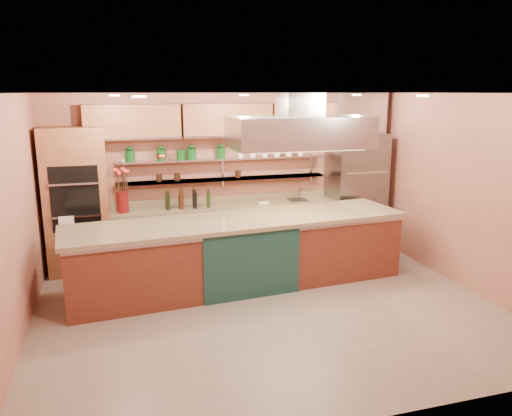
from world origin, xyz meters
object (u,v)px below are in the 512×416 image
object	(u,v)px
kitchen_scale	(263,201)
island	(240,252)
green_canister	(181,155)
copper_kettle	(161,156)
flower_vase	(123,202)
refrigerator	(355,191)

from	to	relation	value
kitchen_scale	island	bearing A→B (deg)	-100.33
green_canister	island	bearing A→B (deg)	-67.51
kitchen_scale	copper_kettle	bearing A→B (deg)	-167.26
copper_kettle	flower_vase	bearing A→B (deg)	-161.59
green_canister	kitchen_scale	bearing A→B (deg)	-9.15
flower_vase	refrigerator	bearing A→B (deg)	-0.14
refrigerator	copper_kettle	xyz separation A→B (m)	(-3.45, 0.23, 0.73)
copper_kettle	kitchen_scale	bearing A→B (deg)	-7.41
flower_vase	kitchen_scale	world-z (taller)	flower_vase
refrigerator	green_canister	distance (m)	3.22
flower_vase	kitchen_scale	bearing A→B (deg)	0.00
kitchen_scale	copper_kettle	size ratio (longest dim) A/B	1.09
flower_vase	kitchen_scale	xyz separation A→B (m)	(2.35, 0.00, -0.12)
island	kitchen_scale	xyz separation A→B (m)	(0.75, 1.27, 0.47)
island	kitchen_scale	distance (m)	1.55
flower_vase	kitchen_scale	distance (m)	2.36
island	green_canister	bearing A→B (deg)	107.94
refrigerator	green_canister	xyz separation A→B (m)	(-3.13, 0.23, 0.75)
flower_vase	green_canister	xyz separation A→B (m)	(0.99, 0.22, 0.70)
island	copper_kettle	xyz separation A→B (m)	(-0.94, 1.49, 1.27)
flower_vase	copper_kettle	world-z (taller)	copper_kettle
kitchen_scale	refrigerator	bearing A→B (deg)	19.82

